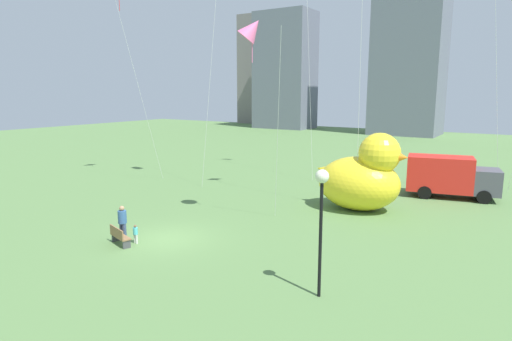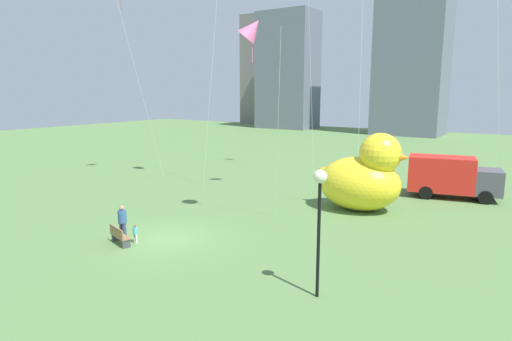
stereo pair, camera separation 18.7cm
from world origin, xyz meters
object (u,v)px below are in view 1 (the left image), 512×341
at_px(person_child, 135,233).
at_px(giant_inflatable_duck, 362,177).
at_px(box_truck, 450,177).
at_px(kite_pink, 252,29).
at_px(park_bench, 119,236).
at_px(person_adult, 122,221).
at_px(lamppost, 322,199).

bearing_deg(person_child, giant_inflatable_duck, 59.05).
height_order(box_truck, kite_pink, kite_pink).
bearing_deg(kite_pink, park_bench, -117.78).
distance_m(park_bench, person_child, 0.76).
relative_size(person_adult, lamppost, 0.37).
relative_size(person_adult, box_truck, 0.28).
height_order(lamppost, box_truck, lamppost).
bearing_deg(park_bench, lamppost, 1.91).
height_order(park_bench, kite_pink, kite_pink).
height_order(lamppost, kite_pink, kite_pink).
distance_m(park_bench, kite_pink, 12.35).
xyz_separation_m(lamppost, kite_pink, (-6.88, 6.11, 6.84)).
bearing_deg(giant_inflatable_duck, park_bench, -121.30).
relative_size(person_adult, giant_inflatable_duck, 0.29).
bearing_deg(kite_pink, person_adult, -124.02).
relative_size(person_child, giant_inflatable_duck, 0.16).
height_order(giant_inflatable_duck, lamppost, giant_inflatable_duck).
relative_size(person_child, box_truck, 0.15).
xyz_separation_m(person_child, box_truck, (11.11, 18.26, 0.93)).
distance_m(giant_inflatable_duck, lamppost, 12.48).
distance_m(giant_inflatable_duck, kite_pink, 11.08).
height_order(person_adult, person_child, person_adult).
distance_m(person_adult, lamppost, 11.11).
distance_m(person_adult, giant_inflatable_duck, 14.30).
bearing_deg(kite_pink, box_truck, 56.62).
height_order(person_child, giant_inflatable_duck, giant_inflatable_duck).
bearing_deg(kite_pink, lamppost, -41.63).
relative_size(park_bench, kite_pink, 0.14).
bearing_deg(box_truck, giant_inflatable_duck, -121.98).
height_order(person_adult, box_truck, box_truck).
height_order(person_adult, giant_inflatable_duck, giant_inflatable_duck).
relative_size(lamppost, kite_pink, 0.41).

